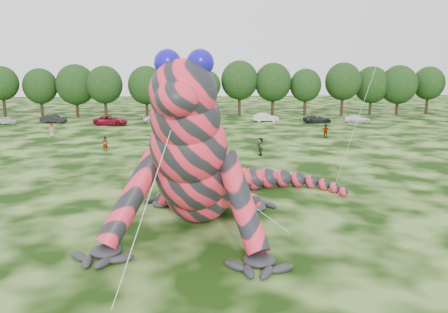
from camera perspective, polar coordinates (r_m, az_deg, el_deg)
name	(u,v)px	position (r m, az deg, el deg)	size (l,w,h in m)	color
ground	(228,220)	(26.86, 0.56, -8.28)	(240.00, 240.00, 0.00)	#16330A
inflatable_gecko	(203,137)	(26.27, -2.76, 2.55)	(16.87, 20.03, 10.01)	#F62A43
tree_3	(3,93)	(88.89, -26.91, 7.46)	(5.81, 5.23, 9.44)	black
tree_4	(41,93)	(88.35, -22.82, 7.66)	(6.22, 5.60, 9.06)	black
tree_5	(76,91)	(86.27, -18.75, 8.12)	(7.16, 6.44, 9.80)	black
tree_6	(105,92)	(83.38, -15.28, 8.12)	(6.52, 5.86, 9.49)	black
tree_7	(146,92)	(82.46, -10.10, 8.31)	(6.68, 6.01, 9.48)	black
tree_8	(178,93)	(82.31, -5.98, 8.23)	(6.14, 5.53, 8.94)	black
tree_9	(207,94)	(82.72, -2.27, 8.21)	(5.27, 4.74, 8.68)	black
tree_10	(240,88)	(84.39, 2.04, 8.89)	(7.09, 6.38, 10.50)	black
tree_11	(273,89)	(84.99, 6.40, 8.70)	(7.01, 6.31, 10.07)	black
tree_12	(305,92)	(85.97, 10.57, 8.25)	(5.99, 5.39, 8.97)	black
tree_13	(343,89)	(87.48, 15.25, 8.47)	(6.83, 6.15, 10.13)	black
tree_14	(371,91)	(91.29, 18.68, 8.15)	(6.82, 6.14, 9.40)	black
tree_15	(398,90)	(92.51, 21.80, 8.05)	(7.17, 6.45, 9.63)	black
tree_16	(428,90)	(97.18, 25.10, 7.84)	(6.26, 5.63, 9.37)	black
car_0	(6,120)	(80.31, -26.57, 4.25)	(1.51, 3.74, 1.27)	silver
car_1	(53,119)	(78.84, -21.39, 4.61)	(1.49, 4.28, 1.41)	black
car_2	(111,120)	(72.97, -14.56, 4.58)	(2.49, 5.39, 1.50)	maroon
car_3	(155,119)	(74.84, -8.96, 4.87)	(1.76, 4.32, 1.25)	silver
car_4	(202,118)	(74.99, -2.93, 5.07)	(1.65, 4.11, 1.40)	#152448
car_5	(265,117)	(75.69, 5.44, 5.12)	(1.55, 4.44, 1.46)	beige
car_6	(317,119)	(75.16, 12.09, 4.80)	(2.14, 4.64, 1.29)	#232326
car_7	(357,119)	(77.20, 16.95, 4.74)	(1.86, 4.57, 1.33)	white
spectator_0	(105,144)	(49.71, -15.28, 1.57)	(0.63, 0.41, 1.72)	gray
spectator_4	(52,130)	(62.66, -21.58, 3.20)	(0.89, 0.58, 1.82)	gray
spectator_1	(177,141)	(49.61, -6.13, 1.99)	(0.92, 0.72, 1.89)	gray
spectator_5	(260,147)	(46.14, 4.76, 1.29)	(1.74, 0.55, 1.88)	gray
spectator_3	(326,131)	(59.01, 13.14, 3.23)	(1.06, 0.44, 1.81)	gray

